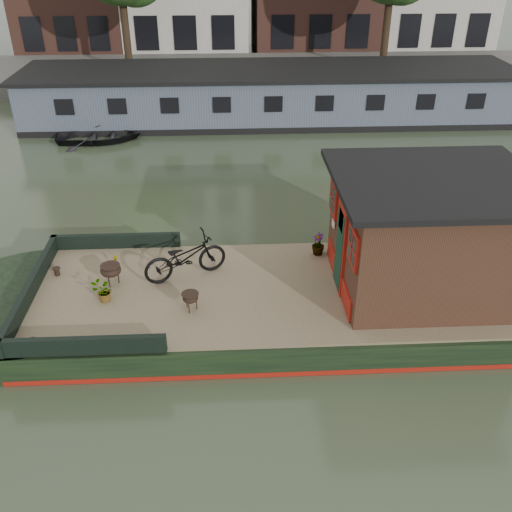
{
  "coord_description": "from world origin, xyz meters",
  "views": [
    {
      "loc": [
        -1.82,
        -9.95,
        7.31
      ],
      "look_at": [
        -1.28,
        0.5,
        1.15
      ],
      "focal_mm": 40.0,
      "sensor_mm": 36.0,
      "label": 1
    }
  ],
  "objects_px": {
    "cabin": "(428,233)",
    "brazier_rear": "(111,275)",
    "brazier_front": "(191,302)",
    "dinghy": "(99,133)",
    "bicycle": "(185,257)"
  },
  "relations": [
    {
      "from": "cabin",
      "to": "brazier_rear",
      "type": "height_order",
      "value": "cabin"
    },
    {
      "from": "cabin",
      "to": "dinghy",
      "type": "height_order",
      "value": "cabin"
    },
    {
      "from": "cabin",
      "to": "dinghy",
      "type": "xyz_separation_m",
      "value": [
        -8.92,
        11.5,
        -1.55
      ]
    },
    {
      "from": "brazier_front",
      "to": "brazier_rear",
      "type": "relative_size",
      "value": 0.85
    },
    {
      "from": "brazier_front",
      "to": "dinghy",
      "type": "bearing_deg",
      "value": 108.63
    },
    {
      "from": "dinghy",
      "to": "bicycle",
      "type": "bearing_deg",
      "value": -165.62
    },
    {
      "from": "brazier_front",
      "to": "dinghy",
      "type": "relative_size",
      "value": 0.12
    },
    {
      "from": "bicycle",
      "to": "dinghy",
      "type": "height_order",
      "value": "bicycle"
    },
    {
      "from": "cabin",
      "to": "dinghy",
      "type": "bearing_deg",
      "value": 127.81
    },
    {
      "from": "cabin",
      "to": "brazier_front",
      "type": "bearing_deg",
      "value": -171.84
    },
    {
      "from": "brazier_front",
      "to": "brazier_rear",
      "type": "xyz_separation_m",
      "value": [
        -1.71,
        1.03,
        0.04
      ]
    },
    {
      "from": "dinghy",
      "to": "brazier_rear",
      "type": "bearing_deg",
      "value": -173.37
    },
    {
      "from": "brazier_front",
      "to": "brazier_rear",
      "type": "height_order",
      "value": "brazier_rear"
    },
    {
      "from": "cabin",
      "to": "brazier_rear",
      "type": "bearing_deg",
      "value": 176.99
    },
    {
      "from": "cabin",
      "to": "brazier_front",
      "type": "distance_m",
      "value": 4.97
    }
  ]
}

